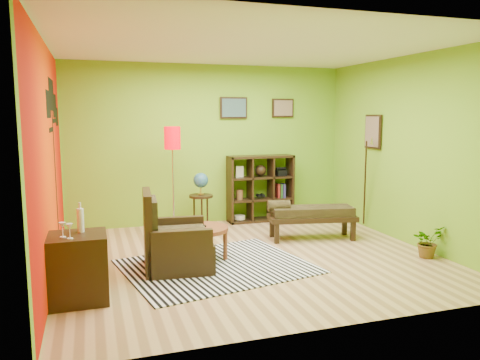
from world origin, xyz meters
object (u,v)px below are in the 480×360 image
object	(u,v)px
bench	(310,214)
potted_plant	(427,245)
cube_shelf	(261,188)
coffee_table	(201,232)
armchair	(173,245)
floor_lamp	(173,148)
side_cabinet	(77,268)
globe_table	(201,187)

from	to	relation	value
bench	potted_plant	size ratio (longest dim) A/B	3.24
bench	cube_shelf	bearing A→B (deg)	101.08
coffee_table	armchair	world-z (taller)	armchair
armchair	floor_lamp	distance (m)	2.01
side_cabinet	floor_lamp	distance (m)	2.96
coffee_table	floor_lamp	xyz separation A→B (m)	(-0.13, 1.39, 1.03)
armchair	side_cabinet	bearing A→B (deg)	-147.42
side_cabinet	potted_plant	size ratio (longest dim) A/B	2.34
coffee_table	bench	bearing A→B (deg)	15.29
globe_table	bench	distance (m)	1.87
coffee_table	armchair	xyz separation A→B (m)	(-0.42, -0.27, -0.08)
potted_plant	side_cabinet	bearing A→B (deg)	-178.23
cube_shelf	bench	xyz separation A→B (m)	(0.28, -1.42, -0.20)
bench	floor_lamp	bearing A→B (deg)	155.88
potted_plant	globe_table	bearing A→B (deg)	136.57
coffee_table	bench	size ratio (longest dim) A/B	0.51
side_cabinet	floor_lamp	world-z (taller)	floor_lamp
globe_table	bench	world-z (taller)	globe_table
floor_lamp	bench	xyz separation A→B (m)	(1.97, -0.88, -1.01)
armchair	potted_plant	world-z (taller)	armchair
coffee_table	side_cabinet	size ratio (longest dim) A/B	0.71
coffee_table	potted_plant	distance (m)	3.08
coffee_table	cube_shelf	world-z (taller)	cube_shelf
bench	potted_plant	xyz separation A→B (m)	(1.11, -1.35, -0.23)
coffee_table	side_cabinet	bearing A→B (deg)	-147.49
side_cabinet	bench	xyz separation A→B (m)	(3.39, 1.49, 0.04)
side_cabinet	bench	distance (m)	3.70
floor_lamp	bench	world-z (taller)	floor_lamp
side_cabinet	potted_plant	distance (m)	4.51
coffee_table	globe_table	world-z (taller)	globe_table
coffee_table	floor_lamp	bearing A→B (deg)	95.19
globe_table	bench	bearing A→B (deg)	-36.62
floor_lamp	bench	bearing A→B (deg)	-24.12
coffee_table	potted_plant	xyz separation A→B (m)	(2.96, -0.84, -0.21)
globe_table	potted_plant	world-z (taller)	globe_table
armchair	globe_table	xyz separation A→B (m)	(0.79, 1.87, 0.43)
armchair	cube_shelf	world-z (taller)	cube_shelf
floor_lamp	armchair	bearing A→B (deg)	-100.11
coffee_table	globe_table	bearing A→B (deg)	76.92
side_cabinet	globe_table	bearing A→B (deg)	53.47
side_cabinet	potted_plant	bearing A→B (deg)	1.77
coffee_table	globe_table	size ratio (longest dim) A/B	0.75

